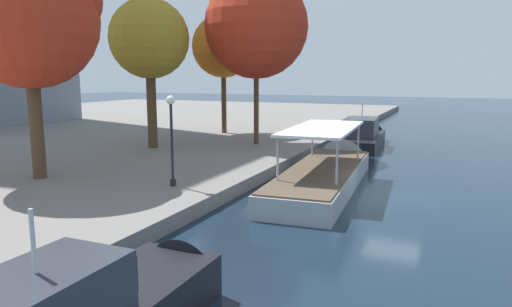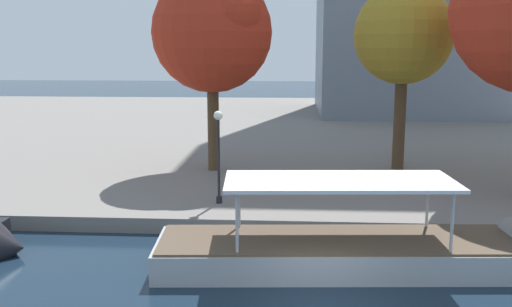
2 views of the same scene
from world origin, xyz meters
name	(u,v)px [view 1 (image 1 of 2)]	position (x,y,z in m)	size (l,w,h in m)	color
ground_plane	(394,199)	(0.00, 0.00, 0.00)	(220.00, 220.00, 0.00)	#142333
tour_boat_1	(326,176)	(1.64, 3.62, 0.41)	(13.59, 4.03, 4.25)	#9EA3A8
motor_yacht_2	(362,138)	(16.09, 4.50, 0.62)	(10.17, 3.54, 4.64)	black
lamp_post	(172,131)	(-4.18, 9.16, 3.14)	(0.39, 0.39, 4.06)	black
tree_0	(148,40)	(4.80, 16.84, 7.93)	(5.35, 5.35, 10.07)	#4C3823
tree_1	(225,46)	(14.61, 16.18, 8.08)	(5.33, 5.33, 10.09)	#4C3823
tree_2	(35,15)	(-5.20, 15.76, 8.31)	(6.44, 6.44, 10.73)	#4C3823
tree_3	(252,24)	(9.42, 11.28, 9.14)	(7.31, 7.31, 12.01)	#4C3823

